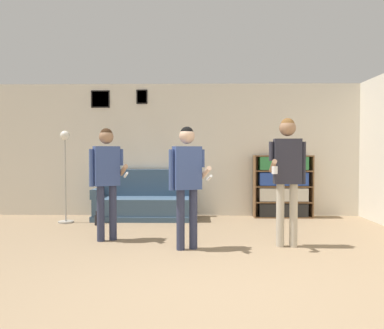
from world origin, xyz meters
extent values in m
plane|color=#937A5B|center=(0.00, 0.00, 0.00)|extent=(20.00, 20.00, 0.00)
cube|color=silver|center=(0.00, 4.35, 1.35)|extent=(8.74, 0.06, 2.70)
cube|color=black|center=(-2.12, 4.31, 2.39)|extent=(0.38, 0.02, 0.35)
cube|color=gray|center=(-2.12, 4.30, 2.39)|extent=(0.33, 0.01, 0.31)
cube|color=black|center=(-1.26, 4.31, 2.43)|extent=(0.22, 0.02, 0.29)
cube|color=#B2B2BC|center=(-1.26, 4.30, 2.43)|extent=(0.18, 0.01, 0.25)
cube|color=#3D5670|center=(-1.14, 3.88, 0.05)|extent=(1.96, 0.80, 0.10)
cube|color=#3D5670|center=(-1.14, 3.88, 0.26)|extent=(1.90, 0.74, 0.32)
cube|color=#3D5670|center=(-1.14, 4.21, 0.69)|extent=(1.90, 0.14, 0.53)
cube|color=#3D5670|center=(-2.06, 3.88, 0.51)|extent=(0.12, 0.74, 0.18)
cube|color=#3D5670|center=(-0.22, 3.88, 0.51)|extent=(0.12, 0.74, 0.18)
cube|color=brown|center=(1.01, 4.13, 0.62)|extent=(0.02, 0.30, 1.24)
cube|color=brown|center=(2.14, 4.13, 0.62)|extent=(0.02, 0.30, 1.24)
cube|color=brown|center=(1.58, 4.28, 0.62)|extent=(1.16, 0.01, 1.24)
cube|color=brown|center=(1.58, 4.13, 0.01)|extent=(1.11, 0.30, 0.02)
cube|color=brown|center=(1.58, 4.13, 1.23)|extent=(1.11, 0.30, 0.02)
cube|color=brown|center=(1.58, 4.13, 0.31)|extent=(1.11, 0.30, 0.02)
cube|color=brown|center=(1.58, 4.13, 0.62)|extent=(1.11, 0.30, 0.02)
cube|color=brown|center=(1.58, 4.13, 0.93)|extent=(1.11, 0.30, 0.02)
cube|color=black|center=(1.58, 4.12, 0.15)|extent=(0.95, 0.26, 0.26)
cube|color=beige|center=(1.58, 4.12, 0.46)|extent=(0.95, 0.26, 0.26)
cube|color=#2847A3|center=(1.58, 4.12, 0.77)|extent=(0.95, 0.26, 0.26)
cube|color=#338447|center=(1.58, 4.12, 1.08)|extent=(0.95, 0.26, 0.26)
cylinder|color=#ADA89E|center=(-2.56, 3.49, 0.01)|extent=(0.28, 0.28, 0.03)
cylinder|color=#ADA89E|center=(-2.56, 3.49, 0.78)|extent=(0.03, 0.03, 1.50)
sphere|color=white|center=(-2.56, 3.49, 1.61)|extent=(0.17, 0.17, 0.17)
cylinder|color=#2D334C|center=(-1.54, 2.07, 0.41)|extent=(0.11, 0.11, 0.81)
cylinder|color=#2D334C|center=(-1.38, 2.15, 0.41)|extent=(0.11, 0.11, 0.81)
cube|color=#384C84|center=(-1.46, 2.11, 1.10)|extent=(0.41, 0.34, 0.58)
sphere|color=#997051|center=(-1.46, 2.11, 1.53)|extent=(0.21, 0.21, 0.21)
sphere|color=#382314|center=(-1.46, 2.11, 1.56)|extent=(0.18, 0.18, 0.18)
cylinder|color=#384C84|center=(-1.26, 2.20, 1.23)|extent=(0.07, 0.07, 0.24)
cylinder|color=#997051|center=(-1.20, 2.08, 1.04)|extent=(0.19, 0.29, 0.18)
cylinder|color=white|center=(-1.14, 1.96, 0.98)|extent=(0.09, 0.14, 0.09)
cylinder|color=#384C84|center=(-1.65, 2.01, 1.08)|extent=(0.07, 0.07, 0.54)
cylinder|color=#2D334C|center=(-0.35, 1.60, 0.40)|extent=(0.11, 0.11, 0.81)
cylinder|color=#2D334C|center=(-0.18, 1.66, 0.40)|extent=(0.11, 0.11, 0.81)
cube|color=#384C84|center=(-0.26, 1.63, 1.09)|extent=(0.41, 0.31, 0.57)
sphere|color=#D1A889|center=(-0.26, 1.63, 1.52)|extent=(0.21, 0.21, 0.21)
sphere|color=black|center=(-0.26, 1.63, 1.55)|extent=(0.18, 0.18, 0.18)
cylinder|color=#384C84|center=(-0.06, 1.71, 1.22)|extent=(0.07, 0.07, 0.24)
cylinder|color=#D1A889|center=(-0.01, 1.58, 1.04)|extent=(0.16, 0.30, 0.18)
cylinder|color=white|center=(0.03, 1.45, 0.97)|extent=(0.08, 0.14, 0.09)
cylinder|color=#384C84|center=(-0.46, 1.56, 1.07)|extent=(0.07, 0.07, 0.54)
cylinder|color=#B7AD99|center=(1.02, 1.80, 0.43)|extent=(0.11, 0.11, 0.87)
cylinder|color=#B7AD99|center=(1.20, 1.79, 0.43)|extent=(0.11, 0.11, 0.87)
cube|color=#282833|center=(1.11, 1.79, 1.18)|extent=(0.37, 0.22, 0.62)
sphere|color=#997051|center=(1.11, 1.79, 1.63)|extent=(0.22, 0.22, 0.22)
sphere|color=brown|center=(1.11, 1.79, 1.67)|extent=(0.19, 0.19, 0.19)
cylinder|color=#282833|center=(1.32, 1.78, 1.16)|extent=(0.07, 0.07, 0.58)
cylinder|color=#282833|center=(0.89, 1.80, 1.32)|extent=(0.07, 0.07, 0.26)
cylinder|color=#997051|center=(0.89, 1.66, 1.12)|extent=(0.08, 0.32, 0.19)
cylinder|color=white|center=(0.88, 1.51, 1.07)|extent=(0.08, 0.08, 0.10)
cylinder|color=black|center=(-1.93, 3.25, 0.09)|extent=(0.07, 0.07, 0.18)
cylinder|color=black|center=(-1.93, 3.25, 0.21)|extent=(0.03, 0.03, 0.08)
cylinder|color=blue|center=(1.43, 4.13, 1.30)|extent=(0.09, 0.09, 0.11)
camera|label=1|loc=(-0.11, -3.34, 1.30)|focal=35.00mm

